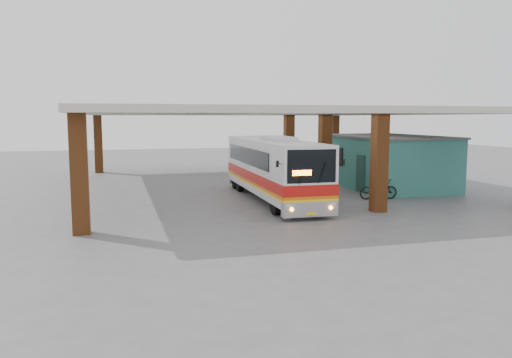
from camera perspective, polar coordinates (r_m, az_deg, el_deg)
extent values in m
plane|color=#515154|center=(24.49, 4.13, -2.80)|extent=(90.00, 90.00, 0.00)
cube|color=brown|center=(22.74, 13.90, 1.78)|extent=(0.60, 0.60, 4.35)
cube|color=brown|center=(28.10, 7.86, 2.89)|extent=(0.60, 0.60, 4.35)
cube|color=brown|center=(33.67, 3.78, 3.62)|extent=(0.60, 0.60, 4.35)
cube|color=brown|center=(18.84, -19.54, 0.53)|extent=(0.60, 0.60, 4.35)
cube|color=brown|center=(39.76, -17.57, 3.83)|extent=(0.60, 0.60, 4.35)
cube|color=brown|center=(43.71, 8.97, 4.33)|extent=(0.60, 0.60, 4.35)
cube|color=beige|center=(30.46, 0.92, 7.65)|extent=(21.00, 23.00, 0.30)
cube|color=#2F7576|center=(31.08, 14.73, 1.87)|extent=(5.00, 8.00, 3.00)
cube|color=#515151|center=(30.99, 14.82, 4.72)|extent=(5.20, 8.20, 0.12)
cube|color=#153A31|center=(28.61, 11.87, 0.61)|extent=(0.08, 0.95, 2.10)
cube|color=black|center=(31.21, 9.36, 2.58)|extent=(0.08, 1.20, 1.00)
cube|color=black|center=(31.20, 9.31, 2.58)|extent=(0.04, 1.30, 1.10)
cube|color=silver|center=(25.31, 1.91, 1.56)|extent=(2.57, 11.18, 2.60)
cube|color=silver|center=(24.33, 2.54, 4.62)|extent=(1.17, 2.81, 0.23)
cube|color=gray|center=(20.41, 6.16, -3.36)|extent=(2.35, 0.42, 0.65)
cube|color=#B5110C|center=(25.37, 1.90, 0.42)|extent=(2.61, 11.18, 0.46)
cube|color=#D7620B|center=(25.40, 1.90, -0.24)|extent=(2.61, 11.18, 0.12)
cube|color=yellow|center=(25.42, 1.90, -0.48)|extent=(2.61, 11.18, 0.09)
cube|color=black|center=(20.05, 6.36, 1.46)|extent=(2.07, 0.15, 1.35)
cube|color=black|center=(25.69, -1.06, 2.68)|extent=(0.23, 8.35, 0.84)
cube|color=black|center=(26.33, 3.90, 2.78)|extent=(0.23, 8.35, 0.84)
cube|color=#FF5905|center=(19.88, 5.28, 0.70)|extent=(0.79, 0.07, 0.20)
sphere|color=orange|center=(19.94, 4.11, -3.50)|extent=(0.17, 0.17, 0.17)
sphere|color=orange|center=(20.53, 8.54, -3.25)|extent=(0.17, 0.17, 0.17)
cube|color=yellow|center=(20.25, 6.36, -3.97)|extent=(0.42, 0.04, 0.11)
cylinder|color=black|center=(21.51, 2.30, -2.91)|extent=(0.32, 0.93, 0.93)
cylinder|color=black|center=(22.14, 7.17, -2.67)|extent=(0.32, 0.93, 0.93)
cylinder|color=black|center=(28.35, -1.85, -0.49)|extent=(0.32, 0.93, 0.93)
cylinder|color=black|center=(28.83, 1.95, -0.36)|extent=(0.32, 0.93, 0.93)
cylinder|color=black|center=(29.51, -2.36, -0.19)|extent=(0.32, 0.93, 0.93)
cylinder|color=black|center=(29.98, 1.30, -0.08)|extent=(0.32, 0.93, 0.93)
imported|color=black|center=(26.35, 13.81, -1.13)|extent=(2.07, 0.92, 1.05)
imported|color=red|center=(23.72, 8.26, -1.22)|extent=(0.70, 0.61, 1.60)
cube|color=red|center=(32.01, 8.66, -0.17)|extent=(0.41, 0.41, 0.05)
cube|color=red|center=(32.06, 8.91, 0.27)|extent=(0.08, 0.37, 0.53)
cylinder|color=black|center=(31.82, 8.56, -0.42)|extent=(0.03, 0.03, 0.18)
cylinder|color=black|center=(31.97, 9.02, -0.39)|extent=(0.03, 0.03, 0.18)
cylinder|color=black|center=(32.08, 8.28, -0.35)|extent=(0.03, 0.03, 0.18)
cylinder|color=black|center=(32.23, 8.75, -0.33)|extent=(0.03, 0.03, 0.18)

